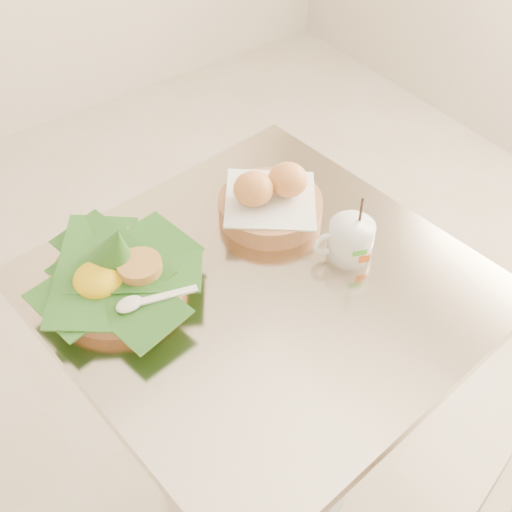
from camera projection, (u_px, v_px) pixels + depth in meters
floor at (201, 491)px, 1.64m from camera, size 3.60×3.60×0.00m
cafe_table at (262, 357)px, 1.29m from camera, size 0.77×0.77×0.75m
rice_basket at (117, 273)px, 1.10m from camera, size 0.29×0.29×0.15m
bread_basket at (270, 200)px, 1.23m from camera, size 0.24×0.24×0.11m
coffee_mug at (350, 239)px, 1.16m from camera, size 0.11×0.09×0.14m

